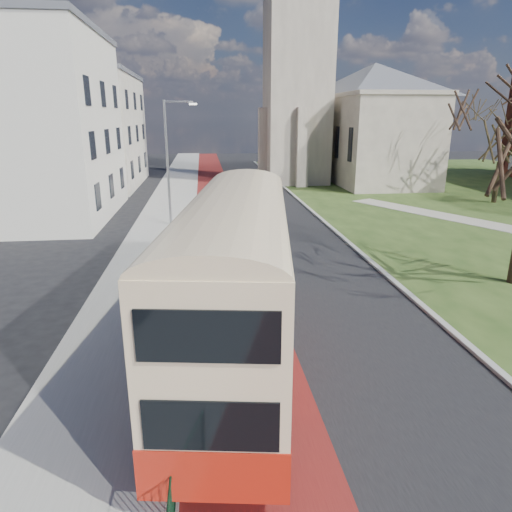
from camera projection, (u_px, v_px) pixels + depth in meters
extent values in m
plane|color=black|center=(279.00, 352.00, 14.39)|extent=(160.00, 160.00, 0.00)
cube|color=black|center=(255.00, 217.00, 33.54)|extent=(9.00, 120.00, 0.01)
cube|color=#591414|center=(219.00, 218.00, 33.25)|extent=(3.40, 120.00, 0.01)
cube|color=gray|center=(166.00, 219.00, 32.82)|extent=(4.00, 120.00, 0.12)
cube|color=#999993|center=(194.00, 218.00, 33.04)|extent=(0.25, 120.00, 0.13)
cube|color=#999993|center=(310.00, 210.00, 35.93)|extent=(0.25, 80.00, 0.13)
cylinder|color=#0D3921|center=(187.00, 280.00, 17.54)|extent=(0.04, 24.00, 0.04)
cylinder|color=#0D3921|center=(188.00, 303.00, 17.82)|extent=(0.04, 24.00, 0.04)
cube|color=gray|center=(297.00, 68.00, 47.82)|extent=(6.50, 6.50, 24.00)
cube|color=gray|center=(370.00, 141.00, 50.95)|extent=(9.00, 18.00, 9.00)
pyramid|color=#565960|center=(376.00, 63.00, 48.57)|extent=(9.00, 18.00, 3.60)
cube|color=beige|center=(32.00, 129.00, 31.92)|extent=(10.00, 14.00, 12.50)
cube|color=#565960|center=(18.00, 27.00, 30.01)|extent=(10.30, 14.30, 0.50)
cube|color=#B4AB98|center=(88.00, 133.00, 47.33)|extent=(10.00, 16.00, 11.00)
cube|color=#565960|center=(81.00, 73.00, 45.64)|extent=(10.30, 16.30, 0.50)
cylinder|color=gray|center=(168.00, 164.00, 29.78)|extent=(0.16, 0.16, 8.00)
cylinder|color=gray|center=(179.00, 101.00, 28.73)|extent=(1.80, 0.10, 0.10)
cube|color=silver|center=(193.00, 104.00, 28.87)|extent=(0.50, 0.18, 0.12)
cube|color=#B31F10|center=(237.00, 328.00, 13.57)|extent=(4.45, 12.06, 1.07)
cube|color=beige|center=(236.00, 262.00, 12.96)|extent=(4.41, 12.00, 3.11)
cube|color=black|center=(193.00, 288.00, 13.59)|extent=(1.49, 9.56, 1.02)
cube|color=black|center=(283.00, 290.00, 13.50)|extent=(1.49, 9.56, 1.02)
cube|color=black|center=(188.00, 239.00, 12.81)|extent=(1.63, 10.50, 0.96)
cube|color=black|center=(284.00, 240.00, 12.72)|extent=(1.63, 10.50, 0.96)
cube|color=black|center=(247.00, 240.00, 18.84)|extent=(2.39, 0.44, 1.12)
cube|color=black|center=(247.00, 202.00, 18.37)|extent=(2.39, 0.44, 0.96)
cube|color=orange|center=(247.00, 187.00, 18.19)|extent=(1.91, 0.38, 0.32)
cylinder|color=black|center=(213.00, 294.00, 17.60)|extent=(0.48, 1.15, 1.11)
cylinder|color=black|center=(277.00, 295.00, 17.51)|extent=(0.48, 1.15, 1.11)
cylinder|color=black|center=(172.00, 418.00, 10.39)|extent=(0.48, 1.15, 1.11)
cylinder|color=black|center=(281.00, 420.00, 10.31)|extent=(0.48, 1.15, 1.11)
cylinder|color=#322919|center=(497.00, 182.00, 38.67)|extent=(0.50, 0.50, 3.43)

